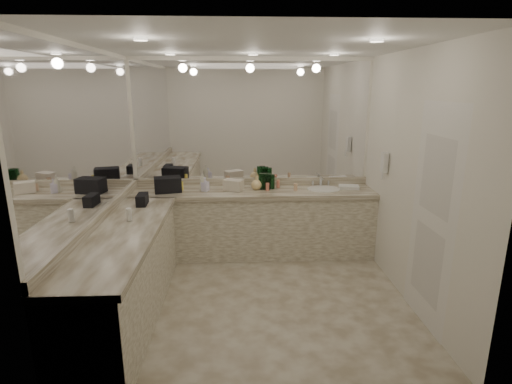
{
  "coord_description": "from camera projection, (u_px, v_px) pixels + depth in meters",
  "views": [
    {
      "loc": [
        -0.2,
        -3.9,
        2.22
      ],
      "look_at": [
        0.01,
        0.4,
        1.08
      ],
      "focal_mm": 28.0,
      "sensor_mm": 36.0,
      "label": 1
    }
  ],
  "objects": [
    {
      "name": "floor",
      "position": [
        257.0,
        298.0,
        4.34
      ],
      "size": [
        3.2,
        3.2,
        0.0
      ],
      "primitive_type": "plane",
      "color": "beige",
      "rests_on": "ground"
    },
    {
      "name": "ceiling",
      "position": [
        257.0,
        44.0,
        3.68
      ],
      "size": [
        3.2,
        3.2,
        0.0
      ],
      "primitive_type": "plane",
      "color": "white",
      "rests_on": "floor"
    },
    {
      "name": "wall_back",
      "position": [
        252.0,
        156.0,
        5.46
      ],
      "size": [
        3.2,
        0.02,
        2.6
      ],
      "primitive_type": "cube",
      "color": "white",
      "rests_on": "floor"
    },
    {
      "name": "wall_left",
      "position": [
        95.0,
        183.0,
        3.94
      ],
      "size": [
        0.02,
        3.0,
        2.6
      ],
      "primitive_type": "cube",
      "color": "white",
      "rests_on": "floor"
    },
    {
      "name": "wall_right",
      "position": [
        413.0,
        180.0,
        4.08
      ],
      "size": [
        0.02,
        3.0,
        2.6
      ],
      "primitive_type": "cube",
      "color": "white",
      "rests_on": "floor"
    },
    {
      "name": "vanity_back_base",
      "position": [
        253.0,
        224.0,
        5.39
      ],
      "size": [
        3.2,
        0.6,
        0.84
      ],
      "primitive_type": "cube",
      "color": "silver",
      "rests_on": "floor"
    },
    {
      "name": "vanity_back_top",
      "position": [
        253.0,
        193.0,
        5.27
      ],
      "size": [
        3.2,
        0.64,
        0.06
      ],
      "primitive_type": "cube",
      "color": "beige",
      "rests_on": "vanity_back_base"
    },
    {
      "name": "vanity_left_base",
      "position": [
        125.0,
        278.0,
        3.88
      ],
      "size": [
        0.6,
        2.4,
        0.84
      ],
      "primitive_type": "cube",
      "color": "silver",
      "rests_on": "floor"
    },
    {
      "name": "vanity_left_top",
      "position": [
        123.0,
        234.0,
        3.77
      ],
      "size": [
        0.64,
        2.42,
        0.06
      ],
      "primitive_type": "cube",
      "color": "beige",
      "rests_on": "vanity_left_base"
    },
    {
      "name": "backsplash_back",
      "position": [
        252.0,
        182.0,
        5.53
      ],
      "size": [
        3.2,
        0.04,
        0.1
      ],
      "primitive_type": "cube",
      "color": "beige",
      "rests_on": "vanity_back_top"
    },
    {
      "name": "backsplash_left",
      "position": [
        101.0,
        217.0,
        4.03
      ],
      "size": [
        0.04,
        3.0,
        0.1
      ],
      "primitive_type": "cube",
      "color": "beige",
      "rests_on": "vanity_left_top"
    },
    {
      "name": "mirror_back",
      "position": [
        252.0,
        121.0,
        5.33
      ],
      "size": [
        3.12,
        0.01,
        1.55
      ],
      "primitive_type": "cube",
      "color": "white",
      "rests_on": "wall_back"
    },
    {
      "name": "mirror_left",
      "position": [
        92.0,
        135.0,
        3.82
      ],
      "size": [
        0.01,
        2.92,
        1.55
      ],
      "primitive_type": "cube",
      "color": "white",
      "rests_on": "wall_left"
    },
    {
      "name": "sink",
      "position": [
        324.0,
        190.0,
        5.32
      ],
      "size": [
        0.44,
        0.44,
        0.03
      ],
      "primitive_type": "cylinder",
      "color": "white",
      "rests_on": "vanity_back_top"
    },
    {
      "name": "faucet",
      "position": [
        321.0,
        181.0,
        5.5
      ],
      "size": [
        0.24,
        0.16,
        0.14
      ],
      "primitive_type": "cube",
      "color": "silver",
      "rests_on": "vanity_back_top"
    },
    {
      "name": "wall_phone",
      "position": [
        385.0,
        163.0,
        4.74
      ],
      "size": [
        0.06,
        0.1,
        0.24
      ],
      "primitive_type": "cube",
      "color": "white",
      "rests_on": "wall_right"
    },
    {
      "name": "door",
      "position": [
        432.0,
        218.0,
        3.66
      ],
      "size": [
        0.02,
        0.82,
        2.1
      ],
      "primitive_type": "cube",
      "color": "white",
      "rests_on": "wall_right"
    },
    {
      "name": "black_toiletry_bag",
      "position": [
        168.0,
        185.0,
        5.15
      ],
      "size": [
        0.38,
        0.28,
        0.19
      ],
      "primitive_type": "cube",
      "rotation": [
        0.0,
        0.0,
        0.23
      ],
      "color": "black",
      "rests_on": "vanity_back_top"
    },
    {
      "name": "black_bag_spill",
      "position": [
        142.0,
        199.0,
        4.6
      ],
      "size": [
        0.12,
        0.25,
        0.13
      ],
      "primitive_type": "cube",
      "rotation": [
        0.0,
        0.0,
        0.05
      ],
      "color": "black",
      "rests_on": "vanity_left_top"
    },
    {
      "name": "cream_cosmetic_case",
      "position": [
        234.0,
        185.0,
        5.23
      ],
      "size": [
        0.28,
        0.24,
        0.14
      ],
      "primitive_type": "cube",
      "rotation": [
        0.0,
        0.0,
        -0.43
      ],
      "color": "beige",
      "rests_on": "vanity_back_top"
    },
    {
      "name": "hand_towel",
      "position": [
        349.0,
        187.0,
        5.35
      ],
      "size": [
        0.29,
        0.22,
        0.04
      ],
      "primitive_type": "cube",
      "rotation": [
        0.0,
        0.0,
        -0.19
      ],
      "color": "white",
      "rests_on": "vanity_back_top"
    },
    {
      "name": "lotion_left",
      "position": [
        129.0,
        215.0,
        4.04
      ],
      "size": [
        0.06,
        0.06,
        0.13
      ],
      "primitive_type": "cylinder",
      "color": "white",
      "rests_on": "vanity_left_top"
    },
    {
      "name": "soap_bottle_a",
      "position": [
        203.0,
        182.0,
        5.21
      ],
      "size": [
        0.11,
        0.11,
        0.23
      ],
      "primitive_type": "imported",
      "rotation": [
        0.0,
        0.0,
        -0.24
      ],
      "color": "silver",
      "rests_on": "vanity_back_top"
    },
    {
      "name": "soap_bottle_b",
      "position": [
        205.0,
        184.0,
        5.2
      ],
      "size": [
        0.11,
        0.11,
        0.18
      ],
      "primitive_type": "imported",
      "rotation": [
        0.0,
        0.0,
        -0.43
      ],
      "color": "silver",
      "rests_on": "vanity_back_top"
    },
    {
      "name": "soap_bottle_c",
      "position": [
        257.0,
        183.0,
        5.28
      ],
      "size": [
        0.19,
        0.19,
        0.19
      ],
      "primitive_type": "imported",
      "rotation": [
        0.0,
        0.0,
        -0.34
      ],
      "color": "#EECE88",
      "rests_on": "vanity_back_top"
    },
    {
      "name": "green_bottle_0",
      "position": [
        269.0,
        182.0,
        5.3
      ],
      "size": [
        0.06,
        0.06,
        0.21
      ],
      "primitive_type": "cylinder",
      "color": "#144B1F",
      "rests_on": "vanity_back_top"
    },
    {
      "name": "green_bottle_1",
      "position": [
        272.0,
        182.0,
        5.32
      ],
      "size": [
        0.07,
        0.07,
        0.19
      ],
      "primitive_type": "cylinder",
      "color": "#144B1F",
      "rests_on": "vanity_back_top"
    },
    {
      "name": "green_bottle_2",
      "position": [
        265.0,
        181.0,
        5.29
      ],
      "size": [
        0.07,
        0.07,
        0.22
      ],
      "primitive_type": "cylinder",
      "color": "#144B1F",
      "rests_on": "vanity_back_top"
    },
    {
      "name": "green_bottle_3",
      "position": [
        267.0,
        183.0,
        5.3
      ],
      "size": [
        0.07,
        0.07,
        0.18
      ],
      "primitive_type": "cylinder",
      "color": "#144B1F",
      "rests_on": "vanity_back_top"
    },
    {
      "name": "green_bottle_4",
      "position": [
        261.0,
        181.0,
        5.29
      ],
      "size": [
        0.07,
        0.07,
        0.22
      ],
      "primitive_type": "cylinder",
      "color": "#144B1F",
      "rests_on": "vanity_back_top"
    },
    {
      "name": "amenity_bottle_0",
      "position": [
        182.0,
        186.0,
        5.27
      ],
      "size": [
        0.05,
        0.05,
        0.11
      ],
      "primitive_type": "cylinder",
      "color": "#F2D84C",
      "rests_on": "vanity_back_top"
    },
    {
      "name": "amenity_bottle_1",
      "position": [
        296.0,
        187.0,
        5.24
      ],
      "size": [
        0.05,
        0.05,
        0.09
      ],
      "primitive_type": "cylinder",
      "color": "#E0B28C",
      "rests_on": "vanity_back_top"
    },
    {
      "name": "amenity_bottle_2",
      "position": [
        267.0,
        187.0,
        5.22
      ],
      "size": [
        0.05,
        0.05,
        0.11
      ],
      "primitive_type": "cylinder",
      "color": "#E57F66",
      "rests_on": "vanity_back_top"
    },
    {
      "name": "amenity_bottle_3",
      "position": [
        227.0,
        185.0,
        5.34
      ],
      "size": [
        0.06,
        0.06,
        0.1
      ],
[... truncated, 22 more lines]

